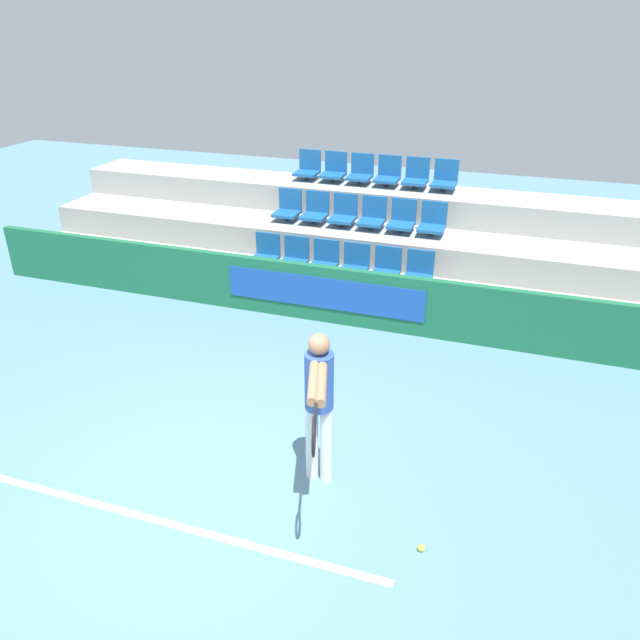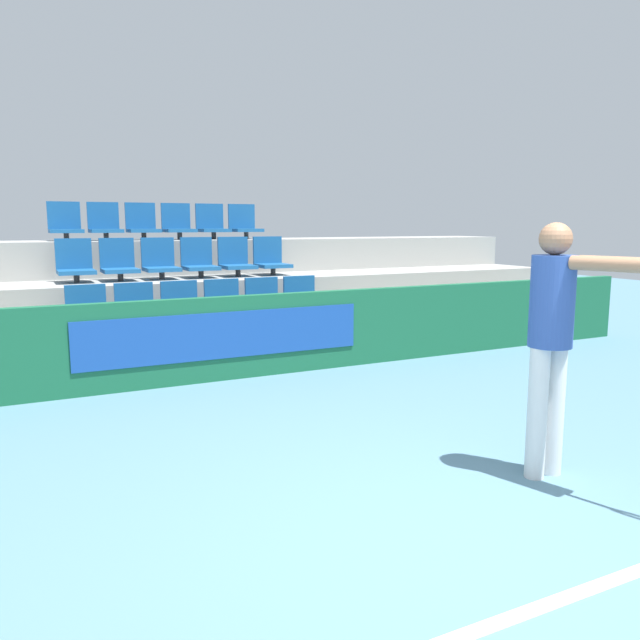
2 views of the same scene
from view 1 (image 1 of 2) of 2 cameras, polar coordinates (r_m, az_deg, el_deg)
ground_plane at (r=6.63m, az=-11.45°, el=-15.59°), size 30.00×30.00×0.00m
court_baseline at (r=6.39m, az=-13.26°, el=-17.75°), size 4.27×0.08×0.01m
barrier_wall at (r=9.61m, az=0.43°, el=2.40°), size 12.02×0.14×0.91m
bleacher_tier_front at (r=10.23m, az=1.51°, el=2.65°), size 11.62×1.08×0.48m
bleacher_tier_middle at (r=11.10m, az=3.19°, el=5.93°), size 11.62×1.08×0.97m
bleacher_tier_back at (r=12.01m, az=4.64°, el=8.73°), size 11.62×1.08×1.45m
stadium_chair_0 at (r=10.60m, az=-5.01°, el=6.09°), size 0.43×0.45×0.54m
stadium_chair_1 at (r=10.41m, az=-2.36°, el=5.79°), size 0.43×0.45×0.54m
stadium_chair_2 at (r=10.25m, az=0.37°, el=5.46°), size 0.43×0.45×0.54m
stadium_chair_3 at (r=10.11m, az=3.18°, el=5.11°), size 0.43×0.45×0.54m
stadium_chair_4 at (r=9.99m, az=6.06°, el=4.74°), size 0.43×0.45×0.54m
stadium_chair_5 at (r=9.91m, az=9.00°, el=4.35°), size 0.43×0.45×0.54m
stadium_chair_6 at (r=11.39m, az=-2.94°, el=10.19°), size 0.43×0.45×0.54m
stadium_chair_7 at (r=11.22m, az=-0.42°, el=9.96°), size 0.43×0.45×0.54m
stadium_chair_8 at (r=11.06m, az=2.16°, el=9.71°), size 0.43×0.45×0.54m
stadium_chair_9 at (r=10.94m, az=4.81°, el=9.43°), size 0.43×0.45×0.54m
stadium_chair_10 at (r=10.83m, az=7.51°, el=9.12°), size 0.43×0.45×0.54m
stadium_chair_11 at (r=10.75m, az=10.25°, el=8.79°), size 0.43×0.45×0.54m
stadium_chair_12 at (r=12.24m, az=-1.10°, el=13.73°), size 0.43×0.45×0.54m
stadium_chair_13 at (r=12.08m, az=1.29°, el=13.56°), size 0.43×0.45×0.54m
stadium_chair_14 at (r=11.94m, az=3.73°, el=13.35°), size 0.43×0.45×0.54m
stadium_chair_15 at (r=11.82m, az=6.23°, el=13.12°), size 0.43×0.45×0.54m
stadium_chair_16 at (r=11.72m, az=8.77°, el=12.85°), size 0.43×0.45×0.54m
stadium_chair_17 at (r=11.65m, az=11.34°, el=12.56°), size 0.43×0.45×0.54m
tennis_player at (r=6.04m, az=-0.10°, el=-7.21°), size 0.55×1.46×1.70m
tennis_ball at (r=6.06m, az=9.23°, el=-19.88°), size 0.07×0.07×0.07m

